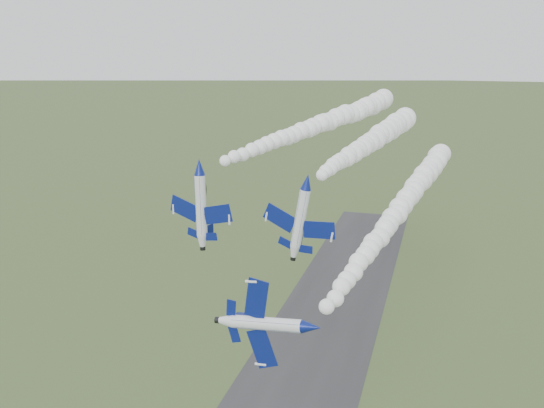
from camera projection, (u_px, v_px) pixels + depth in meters
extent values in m
cylinder|color=white|center=(311.00, 327.00, 63.07)|extent=(2.45, 8.23, 1.60)
cone|color=navy|center=(294.00, 350.00, 58.50)|extent=(1.81, 2.28, 1.60)
cone|color=white|center=(326.00, 309.00, 67.47)|extent=(1.77, 1.90, 1.60)
cylinder|color=black|center=(328.00, 305.00, 68.34)|extent=(0.87, 0.66, 0.81)
ellipsoid|color=black|center=(310.00, 336.00, 61.00)|extent=(1.35, 2.88, 1.07)
cube|color=navy|center=(310.00, 298.00, 63.19)|extent=(0.86, 2.37, 4.43)
cube|color=navy|center=(315.00, 349.00, 64.45)|extent=(0.86, 2.37, 4.43)
cube|color=navy|center=(322.00, 299.00, 66.36)|extent=(0.42, 1.09, 1.93)
cube|color=navy|center=(324.00, 325.00, 67.03)|extent=(0.42, 1.09, 1.93)
cube|color=navy|center=(333.00, 313.00, 66.00)|extent=(2.28, 1.76, 0.35)
cylinder|color=white|center=(199.00, 167.00, 90.44)|extent=(4.48, 9.44, 1.70)
cone|color=navy|center=(172.00, 174.00, 85.71)|extent=(2.36, 2.86, 1.70)
cone|color=white|center=(223.00, 161.00, 94.99)|extent=(2.23, 2.43, 1.70)
cylinder|color=black|center=(227.00, 160.00, 95.89)|extent=(1.02, 0.90, 0.86)
ellipsoid|color=black|center=(188.00, 166.00, 88.36)|extent=(2.06, 3.40, 1.13)
cube|color=navy|center=(187.00, 165.00, 93.02)|extent=(5.71, 4.12, 0.22)
cube|color=navy|center=(221.00, 170.00, 89.38)|extent=(5.71, 4.12, 0.22)
cube|color=navy|center=(210.00, 161.00, 95.16)|extent=(2.50, 1.85, 0.14)
cube|color=navy|center=(228.00, 163.00, 93.22)|extent=(2.50, 1.85, 0.14)
cube|color=navy|center=(218.00, 153.00, 93.61)|extent=(0.70, 1.75, 2.46)
cylinder|color=white|center=(307.00, 182.00, 85.41)|extent=(3.14, 8.93, 1.80)
cone|color=navy|center=(291.00, 190.00, 80.58)|extent=(2.14, 2.55, 1.80)
cone|color=white|center=(320.00, 175.00, 90.06)|extent=(2.07, 2.13, 1.80)
cylinder|color=black|center=(323.00, 173.00, 90.97)|extent=(1.00, 0.76, 0.91)
ellipsoid|color=black|center=(301.00, 181.00, 83.25)|extent=(1.65, 3.15, 1.20)
cube|color=navy|center=(289.00, 176.00, 87.32)|extent=(5.08, 3.21, 0.95)
cube|color=navy|center=(329.00, 188.00, 85.06)|extent=(5.08, 3.21, 0.95)
cube|color=navy|center=(308.00, 173.00, 89.84)|extent=(2.23, 1.45, 0.45)
cube|color=navy|center=(328.00, 179.00, 88.63)|extent=(2.23, 1.45, 0.45)
cube|color=navy|center=(319.00, 168.00, 88.58)|extent=(0.76, 1.73, 2.28)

